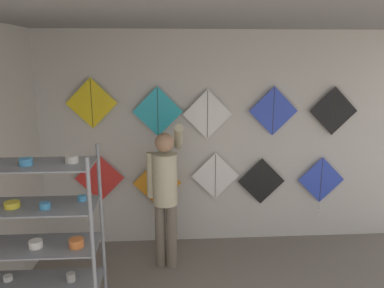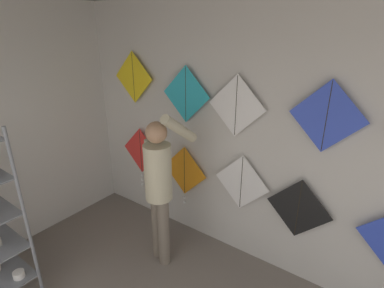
% 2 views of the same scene
% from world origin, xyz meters
% --- Properties ---
extents(back_panel, '(5.20, 0.06, 2.80)m').
position_xyz_m(back_panel, '(0.00, 3.43, 1.40)').
color(back_panel, beige).
rests_on(back_panel, ground).
extents(ceiling_slab, '(5.20, 4.20, 0.04)m').
position_xyz_m(ceiling_slab, '(0.00, 1.70, 2.82)').
color(ceiling_slab, gray).
extents(shelf_rack, '(1.02, 0.43, 1.78)m').
position_xyz_m(shelf_rack, '(-1.62, 1.44, 1.00)').
color(shelf_rack, slate).
rests_on(shelf_rack, ground).
extents(shopkeeper, '(0.43, 0.55, 1.75)m').
position_xyz_m(shopkeeper, '(-0.61, 2.77, 0.99)').
color(shopkeeper, '#726656').
rests_on(shopkeeper, ground).
extents(kite_0, '(0.64, 0.04, 0.84)m').
position_xyz_m(kite_0, '(-1.46, 3.34, 0.90)').
color(kite_0, red).
extents(kite_1, '(0.64, 0.04, 0.77)m').
position_xyz_m(kite_1, '(-0.72, 3.34, 0.83)').
color(kite_1, orange).
extents(kite_2, '(0.64, 0.01, 0.64)m').
position_xyz_m(kite_2, '(0.05, 3.34, 0.93)').
color(kite_2, white).
extents(kite_3, '(0.64, 0.01, 0.64)m').
position_xyz_m(kite_3, '(0.67, 3.34, 0.85)').
color(kite_3, black).
extents(kite_4, '(0.64, 0.04, 0.84)m').
position_xyz_m(kite_4, '(1.49, 3.34, 0.81)').
color(kite_4, blue).
extents(kite_5, '(0.64, 0.01, 0.64)m').
position_xyz_m(kite_5, '(-1.50, 3.34, 1.91)').
color(kite_5, yellow).
extents(kite_6, '(0.64, 0.01, 0.64)m').
position_xyz_m(kite_6, '(-0.69, 3.34, 1.79)').
color(kite_6, '#28B2C6').
extents(kite_7, '(0.64, 0.01, 0.64)m').
position_xyz_m(kite_7, '(-0.06, 3.34, 1.76)').
color(kite_7, white).
extents(kite_8, '(0.64, 0.01, 0.64)m').
position_xyz_m(kite_8, '(0.79, 3.34, 1.79)').
color(kite_8, blue).
extents(kite_9, '(0.64, 0.01, 0.64)m').
position_xyz_m(kite_9, '(1.58, 3.34, 1.78)').
color(kite_9, black).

